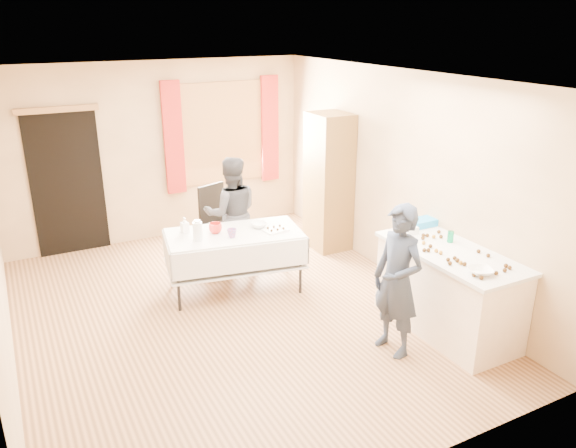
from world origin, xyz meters
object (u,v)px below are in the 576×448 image
counter (448,291)px  chair (221,237)px  party_table (235,256)px  woman (232,213)px  girl (398,281)px  cabinet (329,182)px

counter → chair: (-1.44, 2.88, -0.14)m
party_table → woman: bearing=79.9°
counter → party_table: size_ratio=0.93×
girl → woman: girl is taller
counter → party_table: (-1.63, 1.91, -0.01)m
chair → party_table: bearing=-120.8°
counter → chair: 3.22m
cabinet → counter: bearing=-92.2°
cabinet → woman: (-1.49, -0.02, -0.22)m
counter → woman: 2.93m
cabinet → girl: 2.79m
cabinet → woman: 1.50m
cabinet → party_table: 1.93m
party_table → chair: size_ratio=1.68×
girl → woman: size_ratio=1.02×
counter → girl: bearing=-174.3°
cabinet → woman: cabinet is taller
party_table → girl: girl is taller
counter → woman: (-1.39, 2.56, 0.30)m
cabinet → counter: cabinet is taller
party_table → woman: size_ratio=1.15×
party_table → girl: size_ratio=1.13×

